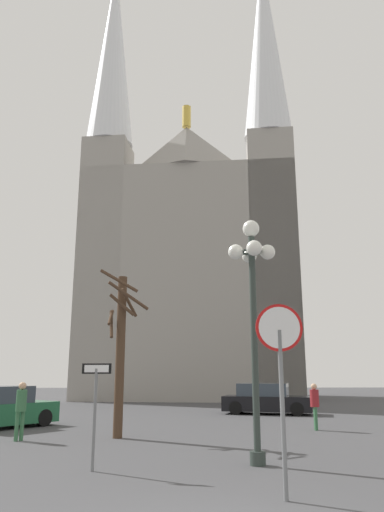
% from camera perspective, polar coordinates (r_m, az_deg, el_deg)
% --- Properties ---
extents(cathedral, '(18.18, 14.62, 39.03)m').
position_cam_1_polar(cathedral, '(40.90, -0.02, -0.25)').
color(cathedral, gray).
rests_on(cathedral, ground).
extents(stop_sign, '(0.83, 0.08, 3.22)m').
position_cam_1_polar(stop_sign, '(8.72, 10.36, -11.74)').
color(stop_sign, slate).
rests_on(stop_sign, ground).
extents(one_way_arrow_sign, '(0.67, 0.18, 2.23)m').
position_cam_1_polar(one_way_arrow_sign, '(11.23, -11.33, -16.45)').
color(one_way_arrow_sign, slate).
rests_on(one_way_arrow_sign, ground).
extents(street_lamp, '(1.17, 1.17, 5.77)m').
position_cam_1_polar(street_lamp, '(11.92, 7.16, -3.99)').
color(street_lamp, '#2D3833').
rests_on(street_lamp, ground).
extents(bare_tree, '(1.63, 1.34, 5.36)m').
position_cam_1_polar(bare_tree, '(16.42, -8.44, -10.55)').
color(bare_tree, '#473323').
rests_on(bare_tree, ground).
extents(parked_car_near_black, '(4.70, 2.98, 1.48)m').
position_cam_1_polar(parked_car_near_black, '(25.59, 8.74, -16.37)').
color(parked_car_near_black, black).
rests_on(parked_car_near_black, ground).
extents(pedestrian_walking, '(0.32, 0.32, 1.63)m').
position_cam_1_polar(pedestrian_walking, '(18.98, 14.24, -16.30)').
color(pedestrian_walking, '#33663F').
rests_on(pedestrian_walking, ground).
extents(pedestrian_standing, '(0.32, 0.32, 1.74)m').
position_cam_1_polar(pedestrian_standing, '(16.53, -19.48, -16.19)').
color(pedestrian_standing, '#33663F').
rests_on(pedestrian_standing, ground).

